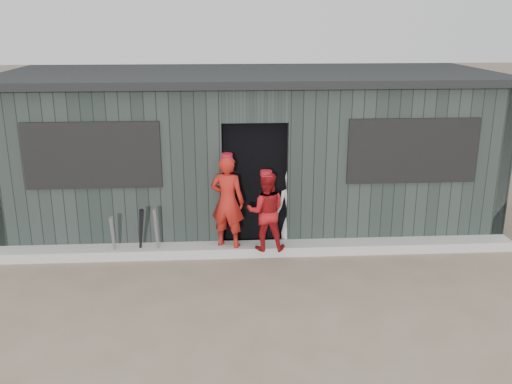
{
  "coord_description": "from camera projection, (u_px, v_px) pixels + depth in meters",
  "views": [
    {
      "loc": [
        -0.51,
        -6.3,
        3.48
      ],
      "look_at": [
        0.0,
        1.8,
        1.0
      ],
      "focal_mm": 40.0,
      "sensor_mm": 36.0,
      "label": 1
    }
  ],
  "objects": [
    {
      "name": "bat_right",
      "position": [
        141.0,
        233.0,
        8.5
      ],
      "size": [
        0.18,
        0.3,
        0.82
      ],
      "primitive_type": "cone",
      "rotation": [
        0.28,
        0.0,
        0.41
      ],
      "color": "black",
      "rests_on": "ground"
    },
    {
      "name": "bat_mid",
      "position": [
        157.0,
        233.0,
        8.51
      ],
      "size": [
        0.1,
        0.18,
        0.81
      ],
      "primitive_type": "cone",
      "rotation": [
        0.13,
        0.0,
        -0.22
      ],
      "color": "gray",
      "rests_on": "ground"
    },
    {
      "name": "bat_left",
      "position": [
        113.0,
        238.0,
        8.46
      ],
      "size": [
        0.09,
        0.24,
        0.72
      ],
      "primitive_type": "cone",
      "rotation": [
        0.24,
        0.0,
        0.08
      ],
      "color": "gray",
      "rests_on": "ground"
    },
    {
      "name": "player_red_right",
      "position": [
        266.0,
        211.0,
        8.42
      ],
      "size": [
        0.61,
        0.49,
        1.19
      ],
      "primitive_type": "imported",
      "rotation": [
        0.0,
        0.0,
        3.07
      ],
      "color": "maroon",
      "rests_on": "curb"
    },
    {
      "name": "player_grey_back",
      "position": [
        294.0,
        206.0,
        9.01
      ],
      "size": [
        0.74,
        0.62,
        1.28
      ],
      "primitive_type": "imported",
      "rotation": [
        0.0,
        0.0,
        3.55
      ],
      "color": "silver",
      "rests_on": "ground"
    },
    {
      "name": "curb",
      "position": [
        256.0,
        249.0,
        8.78
      ],
      "size": [
        8.0,
        0.36,
        0.15
      ],
      "primitive_type": "cube",
      "color": "#ABABA6",
      "rests_on": "ground"
    },
    {
      "name": "dugout",
      "position": [
        250.0,
        148.0,
        10.03
      ],
      "size": [
        8.3,
        3.3,
        2.62
      ],
      "color": "black",
      "rests_on": "ground"
    },
    {
      "name": "ground",
      "position": [
        265.0,
        311.0,
        7.06
      ],
      "size": [
        80.0,
        80.0,
        0.0
      ],
      "primitive_type": "plane",
      "color": "#72614F",
      "rests_on": "ground"
    },
    {
      "name": "player_red_left",
      "position": [
        228.0,
        201.0,
        8.51
      ],
      "size": [
        0.6,
        0.5,
        1.42
      ],
      "primitive_type": "imported",
      "rotation": [
        0.0,
        0.0,
        2.78
      ],
      "color": "#A51B14",
      "rests_on": "curb"
    }
  ]
}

